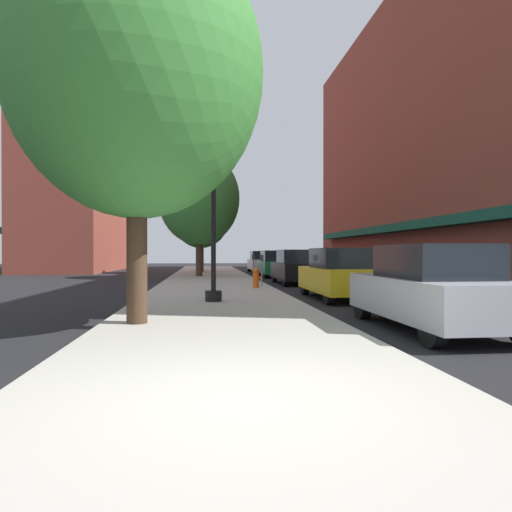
% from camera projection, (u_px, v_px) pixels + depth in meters
% --- Properties ---
extents(ground_plane, '(90.00, 90.00, 0.00)m').
position_uv_depth(ground_plane, '(292.00, 283.00, 22.71)').
color(ground_plane, black).
extents(sidewalk_slab, '(4.80, 50.00, 0.12)m').
position_uv_depth(sidewalk_slab, '(212.00, 281.00, 23.26)').
color(sidewalk_slab, '#A8A399').
rests_on(sidewalk_slab, ground).
extents(building_right_brick, '(6.80, 40.00, 19.06)m').
position_uv_depth(building_right_brick, '(455.00, 123.00, 27.87)').
color(building_right_brick, brown).
rests_on(building_right_brick, ground).
extents(building_far_background, '(6.80, 18.00, 21.41)m').
position_uv_depth(building_far_background, '(83.00, 149.00, 39.83)').
color(building_far_background, brown).
rests_on(building_far_background, ground).
extents(lamppost, '(0.48, 0.48, 5.90)m').
position_uv_depth(lamppost, '(213.00, 193.00, 12.93)').
color(lamppost, black).
rests_on(lamppost, sidewalk_slab).
extents(fire_hydrant, '(0.33, 0.26, 0.79)m').
position_uv_depth(fire_hydrant, '(256.00, 278.00, 17.96)').
color(fire_hydrant, '#E05614').
rests_on(fire_hydrant, sidewalk_slab).
extents(parking_meter_near, '(0.14, 0.09, 1.31)m').
position_uv_depth(parking_meter_near, '(253.00, 264.00, 22.53)').
color(parking_meter_near, slate).
rests_on(parking_meter_near, sidewalk_slab).
extents(parking_meter_far, '(0.14, 0.09, 1.31)m').
position_uv_depth(parking_meter_far, '(262.00, 266.00, 19.16)').
color(parking_meter_far, slate).
rests_on(parking_meter_far, sidewalk_slab).
extents(tree_near, '(4.98, 4.98, 7.78)m').
position_uv_depth(tree_near, '(137.00, 73.00, 8.88)').
color(tree_near, '#422D1E').
rests_on(tree_near, sidewalk_slab).
extents(tree_mid, '(4.83, 4.83, 7.42)m').
position_uv_depth(tree_mid, '(199.00, 199.00, 26.97)').
color(tree_mid, '#422D1E').
rests_on(tree_mid, sidewalk_slab).
extents(tree_far, '(4.39, 4.39, 6.80)m').
position_uv_depth(tree_far, '(201.00, 214.00, 33.61)').
color(tree_far, '#4C3823').
rests_on(tree_far, sidewalk_slab).
extents(car_silver, '(1.80, 4.30, 1.66)m').
position_uv_depth(car_silver, '(431.00, 289.00, 8.76)').
color(car_silver, black).
rests_on(car_silver, ground).
extents(car_yellow, '(1.80, 4.30, 1.66)m').
position_uv_depth(car_yellow, '(339.00, 274.00, 14.71)').
color(car_yellow, black).
rests_on(car_yellow, ground).
extents(car_black, '(1.80, 4.30, 1.66)m').
position_uv_depth(car_black, '(296.00, 267.00, 21.78)').
color(car_black, black).
rests_on(car_black, ground).
extents(car_green, '(1.80, 4.30, 1.66)m').
position_uv_depth(car_green, '(275.00, 264.00, 28.26)').
color(car_green, black).
rests_on(car_green, ground).
extents(car_white, '(1.80, 4.30, 1.66)m').
position_uv_depth(car_white, '(261.00, 262.00, 35.00)').
color(car_white, black).
rests_on(car_white, ground).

